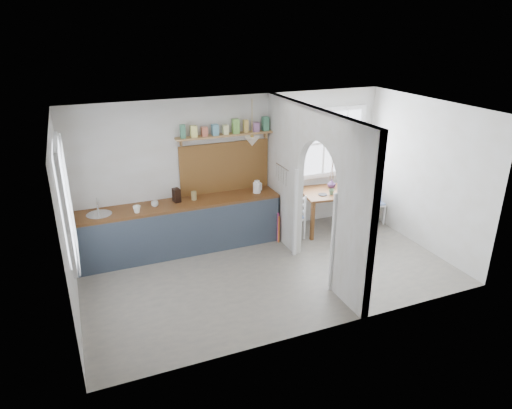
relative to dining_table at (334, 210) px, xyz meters
name	(u,v)px	position (x,y,z in m)	size (l,w,h in m)	color
floor	(270,272)	(-1.81, -1.08, -0.39)	(5.80, 3.20, 0.01)	gray
ceiling	(272,111)	(-1.81, -1.08, 2.21)	(5.80, 3.20, 0.01)	silver
walls	(271,197)	(-1.81, -1.08, 0.91)	(5.81, 3.21, 2.60)	silver
partition	(311,181)	(-1.11, -1.02, 1.06)	(0.12, 3.20, 2.60)	silver
kitchen_window	(64,202)	(-4.68, -1.08, 1.26)	(0.10, 1.16, 1.50)	white
nook_window	(324,143)	(-0.01, 0.48, 1.21)	(1.76, 0.10, 1.30)	white
counter	(180,226)	(-2.94, 0.25, 0.06)	(3.50, 0.60, 0.90)	#563318
sink	(99,215)	(-4.24, 0.22, 0.50)	(0.40, 0.40, 0.02)	silver
backsplash	(225,167)	(-2.02, 0.50, 0.96)	(1.65, 0.03, 0.90)	brown
shelf	(226,132)	(-2.02, 0.41, 1.61)	(1.75, 0.20, 0.21)	#B07F4C
pendant_lamp	(252,142)	(-1.66, 0.07, 1.49)	(0.26, 0.26, 0.16)	#F3E8CF
utensil_rail	(282,167)	(-1.20, -0.18, 1.06)	(0.02, 0.02, 0.50)	silver
dining_table	(334,210)	(0.00, 0.00, 0.00)	(1.26, 0.84, 0.79)	#563318
chair_left	(291,217)	(-0.94, -0.05, 0.03)	(0.39, 0.39, 0.86)	white
chair_right	(373,202)	(0.89, -0.02, 0.03)	(0.39, 0.39, 0.85)	white
kettle	(257,187)	(-1.52, 0.19, 0.62)	(0.19, 0.15, 0.22)	white
mug_a	(137,209)	(-3.67, 0.06, 0.56)	(0.12, 0.12, 0.11)	white
mug_b	(155,204)	(-3.35, 0.21, 0.55)	(0.12, 0.12, 0.09)	silver
knife_block	(177,195)	(-2.96, 0.29, 0.62)	(0.11, 0.15, 0.23)	black
jar	(194,196)	(-2.66, 0.27, 0.58)	(0.09, 0.09, 0.15)	#9C8B54
towel_magenta	(278,228)	(-1.23, -0.11, -0.12)	(0.02, 0.03, 0.59)	#B73A7A
towel_orange	(279,230)	(-1.23, -0.14, -0.14)	(0.02, 0.03, 0.53)	orange
bowl	(347,188)	(0.24, -0.04, 0.43)	(0.31, 0.31, 0.08)	silver
table_cup	(331,192)	(-0.17, -0.14, 0.44)	(0.10, 0.10, 0.10)	#507351
plate	(323,195)	(-0.33, -0.11, 0.40)	(0.17, 0.17, 0.01)	black
vase	(332,184)	(0.02, 0.17, 0.48)	(0.16, 0.16, 0.16)	#3E2348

